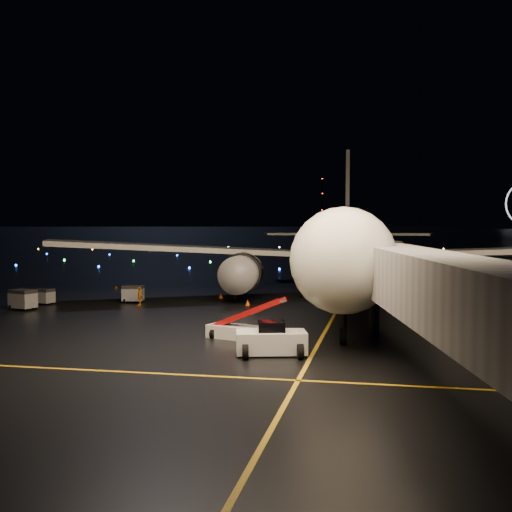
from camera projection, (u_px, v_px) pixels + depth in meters
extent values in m
plane|color=black|center=(354.00, 237.00, 337.70)|extent=(2000.00, 2000.00, 0.00)
cube|color=gold|center=(336.00, 312.00, 56.40)|extent=(0.25, 80.00, 0.02)
cube|color=silver|center=(271.00, 338.00, 38.25)|extent=(4.56, 3.12, 1.98)
imported|color=orange|center=(140.00, 296.00, 60.60)|extent=(0.66, 1.10, 1.76)
cone|color=#F95900|center=(248.00, 303.00, 60.68)|extent=(0.55, 0.55, 0.53)
cone|color=#F95900|center=(221.00, 296.00, 66.27)|extent=(0.52, 0.52, 0.53)
cone|color=#F95900|center=(235.00, 296.00, 65.87)|extent=(0.57, 0.57, 0.51)
cone|color=#F95900|center=(116.00, 287.00, 75.68)|extent=(0.49, 0.49, 0.50)
cylinder|color=black|center=(322.00, 202.00, 778.49)|extent=(1.80, 1.80, 64.00)
cube|color=gray|center=(133.00, 294.00, 62.72)|extent=(2.18, 1.69, 1.69)
cube|color=gray|center=(44.00, 297.00, 61.32)|extent=(2.03, 1.66, 1.50)
cube|color=gray|center=(23.00, 300.00, 57.49)|extent=(2.51, 2.07, 1.84)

